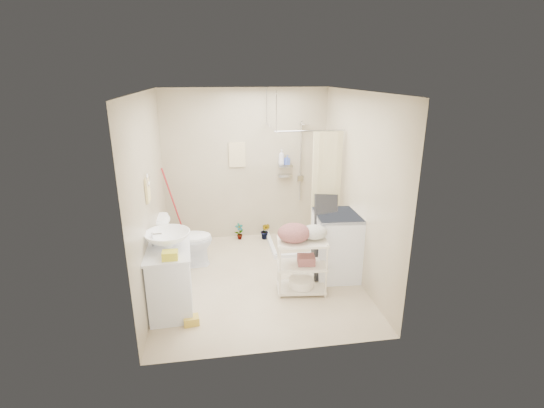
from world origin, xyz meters
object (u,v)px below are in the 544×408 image
(toilet, at_px, (185,240))
(washing_machine, at_px, (337,245))
(vanity, at_px, (170,277))
(laundry_rack, at_px, (302,261))

(toilet, relative_size, washing_machine, 0.87)
(vanity, height_order, laundry_rack, laundry_rack)
(vanity, xyz_separation_m, laundry_rack, (1.69, 0.11, 0.03))
(washing_machine, bearing_deg, vanity, -164.75)
(toilet, distance_m, laundry_rack, 1.88)
(vanity, height_order, toilet, vanity)
(toilet, bearing_deg, laundry_rack, -128.29)
(vanity, relative_size, toilet, 1.14)
(toilet, relative_size, laundry_rack, 0.92)
(toilet, bearing_deg, washing_machine, -111.84)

